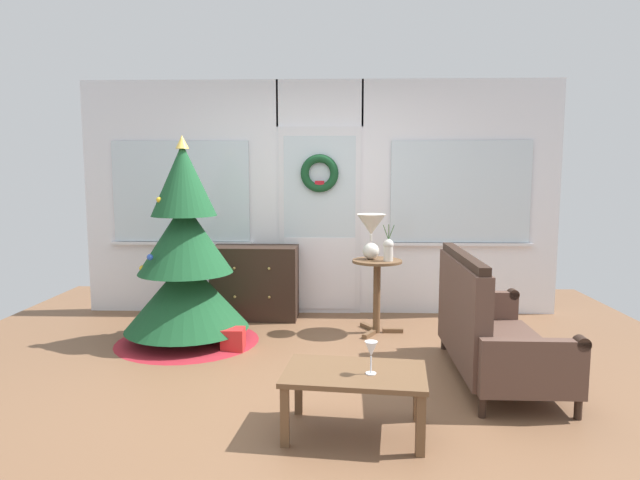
{
  "coord_description": "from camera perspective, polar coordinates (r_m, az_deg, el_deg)",
  "views": [
    {
      "loc": [
        0.19,
        -3.98,
        1.55
      ],
      "look_at": [
        0.05,
        0.55,
        1.0
      ],
      "focal_mm": 30.93,
      "sensor_mm": 36.0,
      "label": 1
    }
  ],
  "objects": [
    {
      "name": "table_lamp",
      "position": [
        5.34,
        5.31,
        1.02
      ],
      "size": [
        0.28,
        0.28,
        0.44
      ],
      "color": "silver",
      "rests_on": "side_table"
    },
    {
      "name": "coffee_table",
      "position": [
        3.38,
        3.62,
        -14.27
      ],
      "size": [
        0.89,
        0.61,
        0.38
      ],
      "color": "brown",
      "rests_on": "ground"
    },
    {
      "name": "gift_box",
      "position": [
        4.98,
        -8.99,
        -10.11
      ],
      "size": [
        0.2,
        0.18,
        0.2
      ],
      "primitive_type": "cube",
      "color": "red",
      "rests_on": "ground"
    },
    {
      "name": "flower_vase",
      "position": [
        5.27,
        7.09,
        -0.91
      ],
      "size": [
        0.11,
        0.1,
        0.35
      ],
      "color": "beige",
      "rests_on": "side_table"
    },
    {
      "name": "side_table",
      "position": [
        5.38,
        5.91,
        -4.28
      ],
      "size": [
        0.5,
        0.48,
        0.72
      ],
      "color": "brown",
      "rests_on": "ground"
    },
    {
      "name": "ground_plane",
      "position": [
        4.28,
        -0.93,
        -14.33
      ],
      "size": [
        6.76,
        6.76,
        0.0
      ],
      "primitive_type": "plane",
      "color": "brown"
    },
    {
      "name": "back_wall_with_door",
      "position": [
        6.07,
        -0.02,
        4.4
      ],
      "size": [
        5.2,
        0.19,
        2.55
      ],
      "color": "white",
      "rests_on": "ground"
    },
    {
      "name": "wine_glass",
      "position": [
        3.28,
        5.31,
        -11.3
      ],
      "size": [
        0.08,
        0.08,
        0.2
      ],
      "color": "silver",
      "rests_on": "coffee_table"
    },
    {
      "name": "dresser_cabinet",
      "position": [
        5.95,
        -6.7,
        -4.37
      ],
      "size": [
        0.91,
        0.46,
        0.78
      ],
      "color": "black",
      "rests_on": "ground"
    },
    {
      "name": "christmas_tree",
      "position": [
        5.19,
        -13.72,
        -2.77
      ],
      "size": [
        1.31,
        1.31,
        1.89
      ],
      "color": "#4C331E",
      "rests_on": "ground"
    },
    {
      "name": "settee_sofa",
      "position": [
        4.39,
        16.88,
        -8.89
      ],
      "size": [
        0.74,
        1.51,
        0.96
      ],
      "color": "black",
      "rests_on": "ground"
    }
  ]
}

